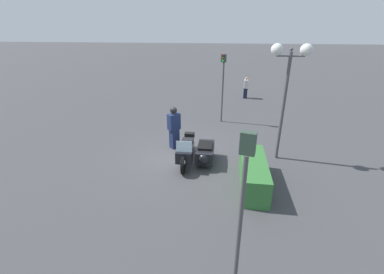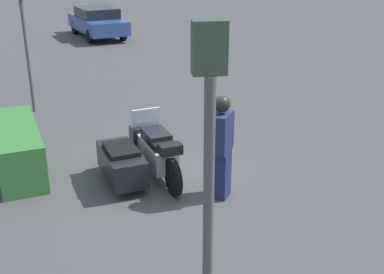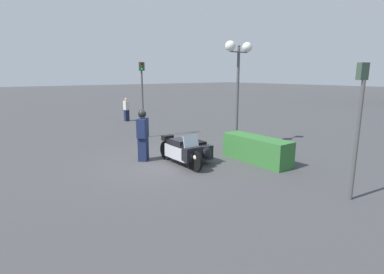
{
  "view_description": "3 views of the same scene",
  "coord_description": "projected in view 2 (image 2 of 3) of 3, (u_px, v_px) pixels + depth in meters",
  "views": [
    {
      "loc": [
        9.56,
        1.71,
        4.94
      ],
      "look_at": [
        0.46,
        0.5,
        0.99
      ],
      "focal_mm": 24.0,
      "sensor_mm": 36.0,
      "label": 1
    },
    {
      "loc": [
        -7.4,
        3.02,
        4.16
      ],
      "look_at": [
        0.13,
        -0.18,
        0.91
      ],
      "focal_mm": 45.0,
      "sensor_mm": 36.0,
      "label": 2
    },
    {
      "loc": [
        8.93,
        -5.34,
        3.09
      ],
      "look_at": [
        1.59,
        0.17,
        1.17
      ],
      "focal_mm": 28.0,
      "sensor_mm": 36.0,
      "label": 3
    }
  ],
  "objects": [
    {
      "name": "hedge_bush_curbside",
      "position": [
        18.0,
        148.0,
        9.49
      ],
      "size": [
        2.65,
        0.81,
        0.91
      ],
      "primitive_type": "cube",
      "color": "#337033",
      "rests_on": "ground"
    },
    {
      "name": "traffic_light_near",
      "position": [
        24.0,
        29.0,
        12.2
      ],
      "size": [
        0.22,
        0.29,
        3.36
      ],
      "rotation": [
        0.0,
        0.0,
        2.9
      ],
      "color": "#4C4C4C",
      "rests_on": "ground"
    },
    {
      "name": "parked_car_background",
      "position": [
        97.0,
        21.0,
        23.4
      ],
      "size": [
        4.66,
        2.09,
        1.43
      ],
      "rotation": [
        0.0,
        0.0,
        0.07
      ],
      "color": "#2D478C",
      "rests_on": "ground"
    },
    {
      "name": "traffic_light_far",
      "position": [
        208.0,
        181.0,
        3.89
      ],
      "size": [
        0.22,
        0.29,
        3.67
      ],
      "rotation": [
        0.0,
        0.0,
        -0.27
      ],
      "color": "#4C4C4C",
      "rests_on": "ground"
    },
    {
      "name": "officer_rider",
      "position": [
        221.0,
        145.0,
        8.25
      ],
      "size": [
        0.58,
        0.58,
        1.87
      ],
      "rotation": [
        0.0,
        0.0,
        -2.36
      ],
      "color": "#192347",
      "rests_on": "ground"
    },
    {
      "name": "police_motorcycle",
      "position": [
        137.0,
        155.0,
        9.13
      ],
      "size": [
        2.45,
        1.34,
        1.17
      ],
      "rotation": [
        0.0,
        0.0,
        -0.0
      ],
      "color": "black",
      "rests_on": "ground"
    },
    {
      "name": "ground_plane",
      "position": [
        186.0,
        186.0,
        8.96
      ],
      "size": [
        160.0,
        160.0,
        0.0
      ],
      "primitive_type": "plane",
      "color": "#424244"
    }
  ]
}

